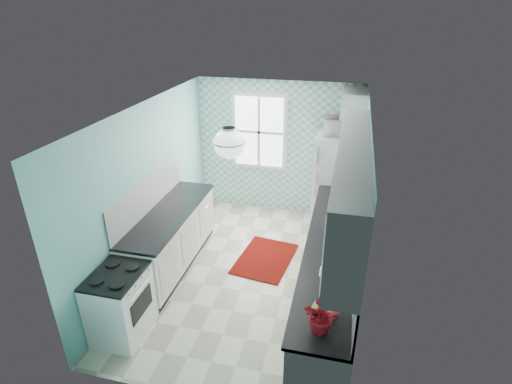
% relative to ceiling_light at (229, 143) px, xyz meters
% --- Properties ---
extents(floor, '(3.00, 4.40, 0.02)m').
position_rel_ceiling_light_xyz_m(floor, '(0.00, 0.80, -2.33)').
color(floor, '#EFE5C7').
rests_on(floor, ground).
extents(ceiling, '(3.00, 4.40, 0.02)m').
position_rel_ceiling_light_xyz_m(ceiling, '(0.00, 0.80, 0.19)').
color(ceiling, white).
rests_on(ceiling, wall_back).
extents(wall_back, '(3.00, 0.02, 2.50)m').
position_rel_ceiling_light_xyz_m(wall_back, '(0.00, 3.01, -1.07)').
color(wall_back, '#6EBCBA').
rests_on(wall_back, floor).
extents(wall_front, '(3.00, 0.02, 2.50)m').
position_rel_ceiling_light_xyz_m(wall_front, '(0.00, -1.41, -1.07)').
color(wall_front, '#6EBCBA').
rests_on(wall_front, floor).
extents(wall_left, '(0.02, 4.40, 2.50)m').
position_rel_ceiling_light_xyz_m(wall_left, '(-1.51, 0.80, -1.07)').
color(wall_left, '#6EBCBA').
rests_on(wall_left, floor).
extents(wall_right, '(0.02, 4.40, 2.50)m').
position_rel_ceiling_light_xyz_m(wall_right, '(1.51, 0.80, -1.07)').
color(wall_right, '#6EBCBA').
rests_on(wall_right, floor).
extents(accent_wall, '(3.00, 0.01, 2.50)m').
position_rel_ceiling_light_xyz_m(accent_wall, '(0.00, 2.99, -1.07)').
color(accent_wall, '#73C2B6').
rests_on(accent_wall, wall_back).
extents(window, '(1.04, 0.05, 1.44)m').
position_rel_ceiling_light_xyz_m(window, '(-0.35, 2.96, -0.77)').
color(window, white).
rests_on(window, wall_back).
extents(backsplash_right, '(0.02, 3.60, 0.51)m').
position_rel_ceiling_light_xyz_m(backsplash_right, '(1.49, 0.40, -1.13)').
color(backsplash_right, white).
rests_on(backsplash_right, wall_right).
extents(backsplash_left, '(0.02, 2.15, 0.51)m').
position_rel_ceiling_light_xyz_m(backsplash_left, '(-1.49, 0.73, -1.13)').
color(backsplash_left, white).
rests_on(backsplash_left, wall_left).
extents(upper_cabinets_right, '(0.33, 3.20, 0.90)m').
position_rel_ceiling_light_xyz_m(upper_cabinets_right, '(1.33, 0.20, -0.42)').
color(upper_cabinets_right, silver).
rests_on(upper_cabinets_right, wall_right).
extents(upper_cabinet_fridge, '(0.40, 0.74, 0.40)m').
position_rel_ceiling_light_xyz_m(upper_cabinet_fridge, '(1.30, 2.63, -0.07)').
color(upper_cabinet_fridge, silver).
rests_on(upper_cabinet_fridge, wall_right).
extents(ceiling_light, '(0.34, 0.34, 0.35)m').
position_rel_ceiling_light_xyz_m(ceiling_light, '(0.00, 0.00, 0.00)').
color(ceiling_light, silver).
rests_on(ceiling_light, ceiling).
extents(base_cabinets_right, '(0.60, 3.60, 0.90)m').
position_rel_ceiling_light_xyz_m(base_cabinets_right, '(1.20, 0.40, -1.87)').
color(base_cabinets_right, white).
rests_on(base_cabinets_right, floor).
extents(countertop_right, '(0.63, 3.60, 0.04)m').
position_rel_ceiling_light_xyz_m(countertop_right, '(1.19, 0.40, -1.40)').
color(countertop_right, black).
rests_on(countertop_right, base_cabinets_right).
extents(base_cabinets_left, '(0.60, 2.15, 0.90)m').
position_rel_ceiling_light_xyz_m(base_cabinets_left, '(-1.20, 0.73, -1.87)').
color(base_cabinets_left, white).
rests_on(base_cabinets_left, floor).
extents(countertop_left, '(0.63, 2.15, 0.04)m').
position_rel_ceiling_light_xyz_m(countertop_left, '(-1.19, 0.73, -1.40)').
color(countertop_left, black).
rests_on(countertop_left, base_cabinets_left).
extents(fridge, '(0.74, 0.74, 1.70)m').
position_rel_ceiling_light_xyz_m(fridge, '(1.11, 2.62, -1.47)').
color(fridge, silver).
rests_on(fridge, floor).
extents(stove, '(0.57, 0.71, 0.86)m').
position_rel_ceiling_light_xyz_m(stove, '(-1.20, -0.72, -1.87)').
color(stove, silver).
rests_on(stove, floor).
extents(sink, '(0.43, 0.36, 0.53)m').
position_rel_ceiling_light_xyz_m(sink, '(1.20, 1.51, -1.39)').
color(sink, silver).
rests_on(sink, countertop_right).
extents(rug, '(0.94, 1.23, 0.02)m').
position_rel_ceiling_light_xyz_m(rug, '(0.16, 1.20, -2.32)').
color(rug, '#5E0C0A').
rests_on(rug, floor).
extents(dish_towel, '(0.11, 0.22, 0.34)m').
position_rel_ceiling_light_xyz_m(dish_towel, '(0.89, 1.32, -1.84)').
color(dish_towel, '#64B6A1').
rests_on(dish_towel, base_cabinets_right).
extents(fruit_bowl, '(0.27, 0.27, 0.06)m').
position_rel_ceiling_light_xyz_m(fruit_bowl, '(1.20, -0.87, -1.35)').
color(fruit_bowl, white).
rests_on(fruit_bowl, countertop_right).
extents(potted_plant, '(0.36, 0.32, 0.37)m').
position_rel_ceiling_light_xyz_m(potted_plant, '(1.20, -1.11, -1.20)').
color(potted_plant, '#A5170A').
rests_on(potted_plant, countertop_right).
extents(soap_bottle, '(0.10, 0.10, 0.21)m').
position_rel_ceiling_light_xyz_m(soap_bottle, '(1.25, 1.62, -1.28)').
color(soap_bottle, '#94B4CC').
rests_on(soap_bottle, countertop_right).
extents(microwave, '(0.55, 0.39, 0.30)m').
position_rel_ceiling_light_xyz_m(microwave, '(1.11, 2.62, -0.47)').
color(microwave, white).
rests_on(microwave, fridge).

